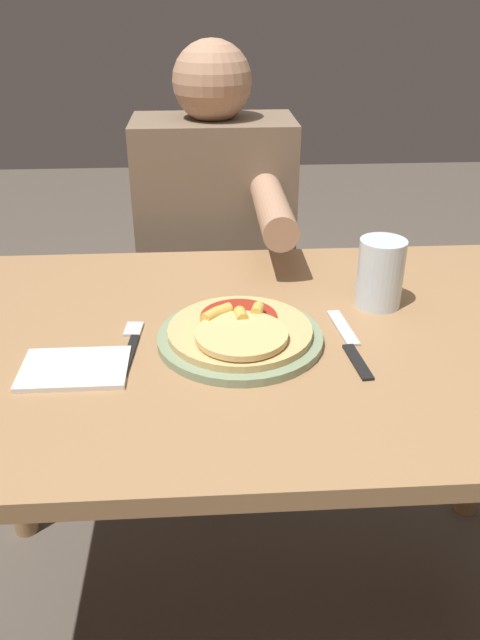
{
  "coord_description": "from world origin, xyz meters",
  "views": [
    {
      "loc": [
        -0.1,
        -0.9,
        1.26
      ],
      "look_at": [
        -0.05,
        -0.02,
        0.79
      ],
      "focal_mm": 35.0,
      "sensor_mm": 36.0,
      "label": 1
    }
  ],
  "objects": [
    {
      "name": "drinking_glass",
      "position": [
        0.21,
        0.09,
        0.81
      ],
      "size": [
        0.08,
        0.08,
        0.12
      ],
      "color": "silver",
      "rests_on": "dining_table"
    },
    {
      "name": "plate",
      "position": [
        -0.05,
        -0.02,
        0.75
      ],
      "size": [
        0.27,
        0.27,
        0.01
      ],
      "color": "gray",
      "rests_on": "dining_table"
    },
    {
      "name": "napkin",
      "position": [
        -0.3,
        -0.1,
        0.75
      ],
      "size": [
        0.16,
        0.11,
        0.01
      ],
      "color": "silver",
      "rests_on": "dining_table"
    },
    {
      "name": "pizza",
      "position": [
        -0.05,
        -0.03,
        0.77
      ],
      "size": [
        0.23,
        0.23,
        0.04
      ],
      "color": "tan",
      "rests_on": "plate"
    },
    {
      "name": "ground_plane",
      "position": [
        0.0,
        0.0,
        0.0
      ],
      "size": [
        8.0,
        8.0,
        0.0
      ],
      "primitive_type": "plane",
      "color": "brown"
    },
    {
      "name": "knife",
      "position": [
        0.13,
        -0.05,
        0.75
      ],
      "size": [
        0.03,
        0.22,
        0.0
      ],
      "color": "black",
      "rests_on": "dining_table"
    },
    {
      "name": "dining_table",
      "position": [
        0.0,
        0.0,
        0.63
      ],
      "size": [
        1.29,
        0.74,
        0.75
      ],
      "color": "#9E754C",
      "rests_on": "ground_plane"
    },
    {
      "name": "person_diner",
      "position": [
        -0.07,
        0.58,
        0.68
      ],
      "size": [
        0.38,
        0.52,
        1.16
      ],
      "color": "#2D2D38",
      "rests_on": "ground_plane"
    },
    {
      "name": "fork",
      "position": [
        -0.22,
        -0.03,
        0.75
      ],
      "size": [
        0.03,
        0.18,
        0.0
      ],
      "color": "black",
      "rests_on": "dining_table"
    }
  ]
}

